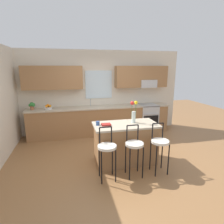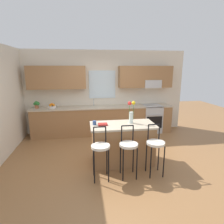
# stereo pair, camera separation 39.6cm
# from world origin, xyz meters

# --- Properties ---
(ground_plane) EXTENTS (14.00, 14.00, 0.00)m
(ground_plane) POSITION_xyz_m (0.00, 0.00, 0.00)
(ground_plane) COLOR olive
(back_wall_assembly) EXTENTS (5.60, 0.50, 2.70)m
(back_wall_assembly) POSITION_xyz_m (0.03, 1.98, 1.51)
(back_wall_assembly) COLOR beige
(back_wall_assembly) RESTS_ON ground
(counter_run) EXTENTS (4.56, 0.64, 0.92)m
(counter_run) POSITION_xyz_m (-0.00, 1.70, 0.47)
(counter_run) COLOR #996B42
(counter_run) RESTS_ON ground
(sink_faucet) EXTENTS (0.02, 0.13, 0.23)m
(sink_faucet) POSITION_xyz_m (-0.30, 1.84, 1.06)
(sink_faucet) COLOR #B7BABC
(sink_faucet) RESTS_ON counter_run
(oven_range) EXTENTS (0.60, 0.64, 0.92)m
(oven_range) POSITION_xyz_m (1.64, 1.68, 0.46)
(oven_range) COLOR #B7BABC
(oven_range) RESTS_ON ground
(kitchen_island) EXTENTS (1.44, 0.74, 0.92)m
(kitchen_island) POSITION_xyz_m (0.23, -0.31, 0.46)
(kitchen_island) COLOR #996B42
(kitchen_island) RESTS_ON ground
(bar_stool_near) EXTENTS (0.36, 0.36, 1.04)m
(bar_stool_near) POSITION_xyz_m (-0.32, -0.90, 0.64)
(bar_stool_near) COLOR black
(bar_stool_near) RESTS_ON ground
(bar_stool_middle) EXTENTS (0.36, 0.36, 1.04)m
(bar_stool_middle) POSITION_xyz_m (0.23, -0.90, 0.64)
(bar_stool_middle) COLOR black
(bar_stool_middle) RESTS_ON ground
(bar_stool_far) EXTENTS (0.36, 0.36, 1.04)m
(bar_stool_far) POSITION_xyz_m (0.78, -0.90, 0.64)
(bar_stool_far) COLOR black
(bar_stool_far) RESTS_ON ground
(flower_vase) EXTENTS (0.17, 0.09, 0.50)m
(flower_vase) POSITION_xyz_m (0.43, -0.25, 1.16)
(flower_vase) COLOR silver
(flower_vase) RESTS_ON kitchen_island
(mug_ceramic) EXTENTS (0.08, 0.08, 0.09)m
(mug_ceramic) POSITION_xyz_m (-0.40, -0.26, 0.97)
(mug_ceramic) COLOR #33518C
(mug_ceramic) RESTS_ON kitchen_island
(cookbook) EXTENTS (0.20, 0.15, 0.03)m
(cookbook) POSITION_xyz_m (-0.22, -0.30, 0.94)
(cookbook) COLOR maroon
(cookbook) RESTS_ON kitchen_island
(fruit_bowl_oranges) EXTENTS (0.24, 0.24, 0.16)m
(fruit_bowl_oranges) POSITION_xyz_m (-1.61, 1.70, 0.97)
(fruit_bowl_oranges) COLOR silver
(fruit_bowl_oranges) RESTS_ON counter_run
(potted_plant_small) EXTENTS (0.19, 0.13, 0.23)m
(potted_plant_small) POSITION_xyz_m (-2.06, 1.70, 1.05)
(potted_plant_small) COLOR #9E5B3D
(potted_plant_small) RESTS_ON counter_run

